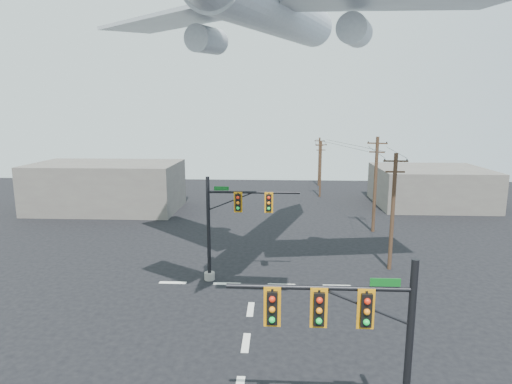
# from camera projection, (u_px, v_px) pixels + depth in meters

# --- Properties ---
(lane_markings) EXTENTS (14.00, 21.20, 0.01)m
(lane_markings) POSITION_uv_depth(u_px,v_px,m) (248.00, 330.00, 24.60)
(lane_markings) COLOR silver
(lane_markings) RESTS_ON ground
(signal_mast_near) EXTENTS (6.76, 0.83, 7.56)m
(signal_mast_near) POSITION_uv_depth(u_px,v_px,m) (363.00, 349.00, 14.92)
(signal_mast_near) COLOR gray
(signal_mast_near) RESTS_ON ground
(signal_mast_far) EXTENTS (7.01, 0.86, 7.81)m
(signal_mast_far) POSITION_uv_depth(u_px,v_px,m) (228.00, 226.00, 31.15)
(signal_mast_far) COLOR gray
(signal_mast_far) RESTS_ON ground
(utility_pole_a) EXTENTS (1.86, 0.31, 9.30)m
(utility_pole_a) POSITION_uv_depth(u_px,v_px,m) (393.00, 210.00, 33.27)
(utility_pole_a) COLOR #422C1C
(utility_pole_a) RESTS_ON ground
(utility_pole_b) EXTENTS (1.96, 0.68, 9.89)m
(utility_pole_b) POSITION_uv_depth(u_px,v_px,m) (375.00, 183.00, 43.85)
(utility_pole_b) COLOR #422C1C
(utility_pole_b) RESTS_ON ground
(utility_pole_c) EXTENTS (1.67, 0.39, 8.18)m
(utility_pole_c) POSITION_uv_depth(u_px,v_px,m) (320.00, 168.00, 62.12)
(utility_pole_c) COLOR #422C1C
(utility_pole_c) RESTS_ON ground
(utility_pole_d) EXTENTS (1.68, 0.32, 8.09)m
(utility_pole_d) POSITION_uv_depth(u_px,v_px,m) (319.00, 161.00, 71.53)
(utility_pole_d) COLOR #422C1C
(utility_pole_d) RESTS_ON ground
(power_lines) EXTENTS (5.48, 38.77, 1.39)m
(power_lines) POSITION_uv_depth(u_px,v_px,m) (345.00, 146.00, 51.69)
(power_lines) COLOR black
(airliner) EXTENTS (27.48, 29.67, 8.04)m
(airliner) POSITION_uv_depth(u_px,v_px,m) (278.00, 11.00, 28.43)
(airliner) COLOR #B7BDC4
(building_left) EXTENTS (18.00, 10.00, 6.00)m
(building_left) POSITION_uv_depth(u_px,v_px,m) (107.00, 187.00, 54.16)
(building_left) COLOR #656159
(building_left) RESTS_ON ground
(building_right) EXTENTS (14.00, 12.00, 5.00)m
(building_right) POSITION_uv_depth(u_px,v_px,m) (430.00, 187.00, 57.04)
(building_right) COLOR #656159
(building_right) RESTS_ON ground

